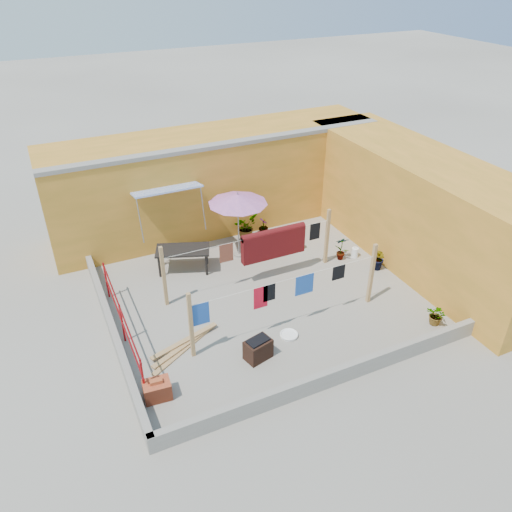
# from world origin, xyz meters

# --- Properties ---
(ground) EXTENTS (80.00, 80.00, 0.00)m
(ground) POSITION_xyz_m (0.00, 0.00, 0.00)
(ground) COLOR #9E998E
(ground) RESTS_ON ground
(wall_back) EXTENTS (11.00, 3.27, 3.21)m
(wall_back) POSITION_xyz_m (0.50, 4.69, 1.61)
(wall_back) COLOR orange
(wall_back) RESTS_ON ground
(wall_right) EXTENTS (2.40, 9.00, 3.20)m
(wall_right) POSITION_xyz_m (5.20, 0.00, 1.60)
(wall_right) COLOR orange
(wall_right) RESTS_ON ground
(parapet_front) EXTENTS (8.30, 0.16, 0.44)m
(parapet_front) POSITION_xyz_m (0.00, -3.58, 0.22)
(parapet_front) COLOR gray
(parapet_front) RESTS_ON ground
(parapet_left) EXTENTS (0.16, 7.30, 0.44)m
(parapet_left) POSITION_xyz_m (-4.08, 0.00, 0.22)
(parapet_left) COLOR gray
(parapet_left) RESTS_ON ground
(red_railing) EXTENTS (0.05, 4.20, 1.10)m
(red_railing) POSITION_xyz_m (-3.85, -0.20, 0.72)
(red_railing) COLOR maroon
(red_railing) RESTS_ON ground
(clothesline_rig) EXTENTS (5.09, 2.35, 1.80)m
(clothesline_rig) POSITION_xyz_m (0.55, 0.55, 1.07)
(clothesline_rig) COLOR tan
(clothesline_rig) RESTS_ON ground
(patio_umbrella) EXTENTS (2.15, 2.15, 2.14)m
(patio_umbrella) POSITION_xyz_m (0.28, 2.31, 1.92)
(patio_umbrella) COLOR gray
(patio_umbrella) RESTS_ON ground
(outdoor_table) EXTENTS (1.73, 1.28, 0.73)m
(outdoor_table) POSITION_xyz_m (-1.55, 2.22, 0.66)
(outdoor_table) COLOR black
(outdoor_table) RESTS_ON ground
(brick_stack) EXTENTS (0.61, 0.47, 0.50)m
(brick_stack) POSITION_xyz_m (-3.61, -2.31, 0.22)
(brick_stack) COLOR #B24629
(brick_stack) RESTS_ON ground
(lumber_pile) EXTENTS (1.94, 1.12, 0.12)m
(lumber_pile) POSITION_xyz_m (-2.64, -1.06, 0.06)
(lumber_pile) COLOR tan
(lumber_pile) RESTS_ON ground
(brazier) EXTENTS (0.69, 0.55, 0.55)m
(brazier) POSITION_xyz_m (-1.15, -2.12, 0.27)
(brazier) COLOR black
(brazier) RESTS_ON ground
(white_basin) EXTENTS (0.46, 0.46, 0.08)m
(white_basin) POSITION_xyz_m (-0.13, -1.76, 0.04)
(white_basin) COLOR white
(white_basin) RESTS_ON ground
(water_jug_a) EXTENTS (0.23, 0.23, 0.36)m
(water_jug_a) POSITION_xyz_m (2.21, 1.85, 0.16)
(water_jug_a) COLOR white
(water_jug_a) RESTS_ON ground
(water_jug_b) EXTENTS (0.22, 0.22, 0.34)m
(water_jug_b) POSITION_xyz_m (3.52, 0.70, 0.15)
(water_jug_b) COLOR white
(water_jug_b) RESTS_ON ground
(green_hose) EXTENTS (0.47, 0.47, 0.07)m
(green_hose) POSITION_xyz_m (2.24, 2.09, 0.03)
(green_hose) COLOR #1A6D18
(green_hose) RESTS_ON ground
(plant_back_a) EXTENTS (1.01, 0.99, 0.84)m
(plant_back_a) POSITION_xyz_m (0.91, 3.20, 0.42)
(plant_back_a) COLOR #1E5819
(plant_back_a) RESTS_ON ground
(plant_back_b) EXTENTS (0.37, 0.37, 0.58)m
(plant_back_b) POSITION_xyz_m (1.56, 3.20, 0.29)
(plant_back_b) COLOR #1E5819
(plant_back_b) RESTS_ON ground
(plant_right_a) EXTENTS (0.49, 0.40, 0.81)m
(plant_right_a) POSITION_xyz_m (3.03, 0.76, 0.40)
(plant_right_a) COLOR #1E5819
(plant_right_a) RESTS_ON ground
(plant_right_b) EXTENTS (0.41, 0.47, 0.76)m
(plant_right_b) POSITION_xyz_m (3.70, -0.22, 0.38)
(plant_right_b) COLOR #1E5819
(plant_right_b) RESTS_ON ground
(plant_right_c) EXTENTS (0.56, 0.61, 0.55)m
(plant_right_c) POSITION_xyz_m (3.49, -2.93, 0.28)
(plant_right_c) COLOR #1E5819
(plant_right_c) RESTS_ON ground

